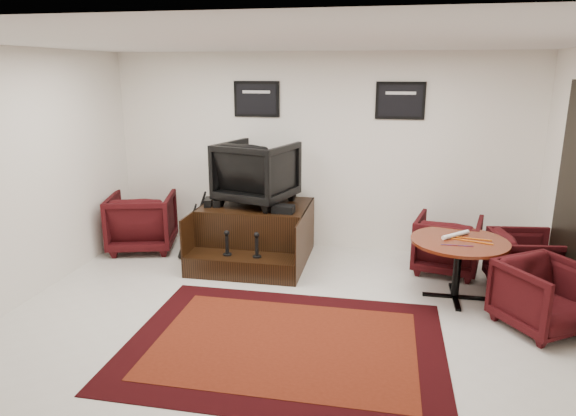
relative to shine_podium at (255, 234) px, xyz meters
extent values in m
plane|color=silver|center=(0.78, -1.81, -0.35)|extent=(6.00, 6.00, 0.00)
cube|color=white|center=(0.78, 0.69, 1.05)|extent=(6.00, 0.02, 2.80)
cube|color=white|center=(0.78, -4.31, 1.05)|extent=(6.00, 0.02, 2.80)
cube|color=white|center=(-2.22, -1.81, 1.05)|extent=(0.02, 5.00, 2.80)
cube|color=white|center=(0.78, -1.81, 2.45)|extent=(6.00, 5.00, 0.02)
cube|color=black|center=(-0.12, 0.67, 1.80)|extent=(0.66, 0.03, 0.50)
cube|color=black|center=(-0.12, 0.66, 1.80)|extent=(0.58, 0.01, 0.42)
cube|color=silver|center=(-0.12, 0.65, 1.90)|extent=(0.40, 0.00, 0.04)
cube|color=black|center=(1.88, 0.67, 1.80)|extent=(0.66, 0.03, 0.50)
cube|color=black|center=(1.88, 0.66, 1.80)|extent=(0.58, 0.01, 0.42)
cube|color=silver|center=(1.88, 0.65, 1.90)|extent=(0.40, 0.00, 0.04)
cube|color=black|center=(0.87, -2.22, -0.34)|extent=(3.01, 2.26, 0.01)
cube|color=#4F180B|center=(0.87, -2.22, -0.34)|extent=(2.47, 1.72, 0.01)
cube|color=black|center=(0.00, 0.10, 0.03)|extent=(1.46, 1.08, 0.76)
cube|color=black|center=(0.00, -0.66, -0.21)|extent=(1.46, 0.43, 0.27)
cube|color=black|center=(-0.72, -0.12, 0.03)|extent=(0.02, 1.51, 0.76)
cube|color=black|center=(0.72, -0.12, 0.03)|extent=(0.02, 1.51, 0.76)
cylinder|color=black|center=(-0.19, -0.66, -0.07)|extent=(0.11, 0.11, 0.02)
cylinder|color=black|center=(-0.19, -0.66, 0.06)|extent=(0.04, 0.04, 0.24)
sphere|color=black|center=(-0.19, -0.66, 0.22)|extent=(0.07, 0.07, 0.07)
cylinder|color=black|center=(0.19, -0.66, -0.07)|extent=(0.11, 0.11, 0.02)
cylinder|color=black|center=(0.19, -0.66, 0.06)|extent=(0.04, 0.04, 0.24)
sphere|color=black|center=(0.19, -0.66, 0.22)|extent=(0.07, 0.07, 0.07)
imported|color=black|center=(0.00, 0.15, 0.88)|extent=(1.14, 1.10, 0.95)
cube|color=black|center=(-0.62, -0.09, 0.46)|extent=(0.15, 0.28, 0.10)
cube|color=black|center=(-0.51, -0.06, 0.46)|extent=(0.15, 0.28, 0.10)
cube|color=black|center=(0.45, -0.25, 0.46)|extent=(0.29, 0.20, 0.10)
imported|color=black|center=(-1.71, 0.07, 0.11)|extent=(1.08, 1.04, 0.92)
cylinder|color=#4F170B|center=(2.59, -0.81, 0.34)|extent=(1.08, 1.08, 0.03)
cylinder|color=black|center=(2.59, -0.81, 0.01)|extent=(0.09, 0.09, 0.64)
cube|color=black|center=(2.59, -0.81, -0.33)|extent=(0.72, 0.06, 0.03)
cube|color=black|center=(2.59, -0.81, -0.33)|extent=(0.06, 0.72, 0.03)
imported|color=black|center=(2.57, 0.03, 0.06)|extent=(0.93, 0.89, 0.81)
imported|color=black|center=(3.43, -0.43, 0.04)|extent=(0.80, 0.84, 0.78)
imported|color=black|center=(3.36, -1.41, 0.04)|extent=(1.03, 1.01, 0.78)
cylinder|color=white|center=(2.56, -0.71, 0.38)|extent=(0.34, 0.33, 0.05)
cylinder|color=orange|center=(2.72, -0.85, 0.36)|extent=(0.43, 0.14, 0.01)
cylinder|color=orange|center=(2.72, -0.75, 0.36)|extent=(0.45, 0.08, 0.01)
cylinder|color=#4C1933|center=(2.42, -1.02, 0.36)|extent=(0.10, 0.02, 0.01)
cylinder|color=#4C1933|center=(2.48, -1.02, 0.36)|extent=(0.10, 0.02, 0.01)
cylinder|color=#4C1933|center=(2.54, -1.02, 0.36)|extent=(0.10, 0.02, 0.01)
cylinder|color=#4C1933|center=(2.60, -1.02, 0.36)|extent=(0.10, 0.02, 0.01)
cylinder|color=#4C1933|center=(2.66, -1.02, 0.36)|extent=(0.10, 0.02, 0.01)
camera|label=1|loc=(1.74, -6.54, 2.20)|focal=32.00mm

